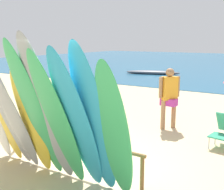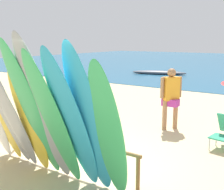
# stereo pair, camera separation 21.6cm
# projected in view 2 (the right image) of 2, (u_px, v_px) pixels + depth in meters

# --- Properties ---
(surfboard_rack) EXTENTS (3.35, 0.07, 0.63)m
(surfboard_rack) POSITION_uv_depth(u_px,v_px,m) (66.00, 142.00, 5.65)
(surfboard_rack) COLOR brown
(surfboard_rack) RESTS_ON ground
(surfboard_yellow_1) EXTENTS (0.54, 0.82, 2.03)m
(surfboard_yellow_1) POSITION_uv_depth(u_px,v_px,m) (1.00, 115.00, 5.71)
(surfboard_yellow_1) COLOR yellow
(surfboard_yellow_1) RESTS_ON ground
(surfboard_grey_2) EXTENTS (0.55, 1.01, 2.47)m
(surfboard_grey_2) POSITION_uv_depth(u_px,v_px,m) (5.00, 108.00, 5.41)
(surfboard_grey_2) COLOR #999EA3
(surfboard_grey_2) RESTS_ON ground
(surfboard_grey_3) EXTENTS (0.61, 0.96, 2.09)m
(surfboard_grey_3) POSITION_uv_depth(u_px,v_px,m) (13.00, 119.00, 5.32)
(surfboard_grey_3) COLOR #999EA3
(surfboard_grey_3) RESTS_ON ground
(surfboard_yellow_4) EXTENTS (0.59, 0.77, 2.08)m
(surfboard_yellow_4) POSITION_uv_depth(u_px,v_px,m) (29.00, 121.00, 5.20)
(surfboard_yellow_4) COLOR yellow
(surfboard_yellow_4) RESTS_ON ground
(surfboard_green_5) EXTENTS (0.57, 1.11, 2.55)m
(surfboard_green_5) POSITION_uv_depth(u_px,v_px,m) (33.00, 113.00, 4.90)
(surfboard_green_5) COLOR #38B266
(surfboard_green_5) RESTS_ON ground
(surfboard_grey_6) EXTENTS (0.58, 1.06, 2.65)m
(surfboard_grey_6) POSITION_uv_depth(u_px,v_px,m) (44.00, 112.00, 4.72)
(surfboard_grey_6) COLOR #999EA3
(surfboard_grey_6) RESTS_ON ground
(surfboard_green_7) EXTENTS (0.60, 1.11, 2.40)m
(surfboard_green_7) POSITION_uv_depth(u_px,v_px,m) (54.00, 122.00, 4.57)
(surfboard_green_7) COLOR #38B266
(surfboard_green_7) RESTS_ON ground
(surfboard_teal_8) EXTENTS (0.57, 1.13, 2.45)m
(surfboard_teal_8) POSITION_uv_depth(u_px,v_px,m) (72.00, 124.00, 4.42)
(surfboard_teal_8) COLOR #289EC6
(surfboard_teal_8) RESTS_ON ground
(surfboard_teal_9) EXTENTS (0.55, 0.97, 2.52)m
(surfboard_teal_9) POSITION_uv_depth(u_px,v_px,m) (89.00, 123.00, 4.32)
(surfboard_teal_9) COLOR #289EC6
(surfboard_teal_9) RESTS_ON ground
(surfboard_green_10) EXTENTS (0.54, 0.88, 2.28)m
(surfboard_green_10) POSITION_uv_depth(u_px,v_px,m) (109.00, 134.00, 4.20)
(surfboard_green_10) COLOR #38B266
(surfboard_green_10) RESTS_ON ground
(beachgoer_strolling) EXTENTS (0.45, 0.54, 1.72)m
(beachgoer_strolling) POSITION_uv_depth(u_px,v_px,m) (171.00, 94.00, 7.98)
(beachgoer_strolling) COLOR #9E704C
(beachgoer_strolling) RESTS_ON ground
(distant_boat) EXTENTS (3.92, 1.83, 0.31)m
(distant_boat) POSITION_uv_depth(u_px,v_px,m) (159.00, 73.00, 20.62)
(distant_boat) COLOR #4C515B
(distant_boat) RESTS_ON ground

